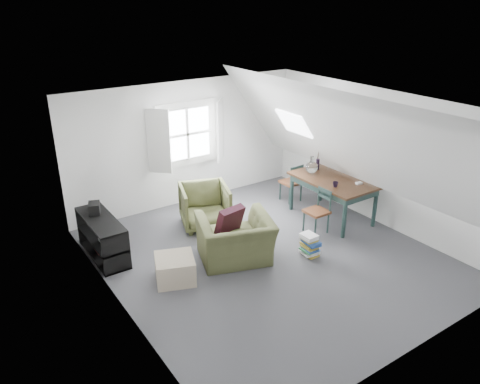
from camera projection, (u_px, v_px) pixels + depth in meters
floor at (268, 256)px, 7.77m from camera, size 5.50×5.50×0.00m
ceiling at (273, 107)px, 6.79m from camera, size 5.50×5.50×0.00m
wall_back at (187, 143)px, 9.37m from camera, size 5.00×0.00×5.00m
wall_front at (422, 265)px, 5.18m from camera, size 5.00×0.00×5.00m
wall_left at (116, 229)px, 5.99m from camera, size 0.00×5.50×5.50m
wall_right at (378, 157)px, 8.57m from camera, size 0.00×5.50×5.50m
slope_left at (180, 175)px, 6.27m from camera, size 3.19×5.50×4.48m
slope_right at (344, 138)px, 7.87m from camera, size 3.19×5.50×4.48m
dormer_window at (188, 135)px, 9.23m from camera, size 1.71×0.35×1.30m
skylight at (294, 124)px, 8.87m from camera, size 0.35×0.75×0.47m
armchair_near at (235, 259)px, 7.67m from camera, size 1.41×1.32×0.75m
armchair_far at (205, 225)px, 8.80m from camera, size 1.09×1.11×0.80m
throw_pillow at (230, 220)px, 7.53m from camera, size 0.50×0.34×0.48m
ottoman at (175, 269)px, 7.06m from camera, size 0.74×0.74×0.38m
dining_table at (333, 184)px, 8.84m from camera, size 0.96×1.60×0.80m
demijohn at (312, 167)px, 9.01m from camera, size 0.24×0.24×0.33m
vase_twigs at (318, 164)px, 9.22m from camera, size 0.07×0.08×0.55m
cup at (335, 187)px, 8.44m from camera, size 0.11×0.11×0.10m
paper_box at (359, 183)px, 8.55m from camera, size 0.12×0.09×0.04m
dining_chair_far at (292, 182)px, 9.68m from camera, size 0.38×0.38×0.81m
dining_chair_near at (318, 210)px, 8.41m from camera, size 0.38×0.38×0.81m
media_shelf at (104, 240)px, 7.65m from camera, size 0.44×1.32×0.68m
electronics_box at (94, 208)px, 7.69m from camera, size 0.26×0.29×0.20m
magazine_stack at (310, 245)px, 7.73m from camera, size 0.28×0.34×0.38m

